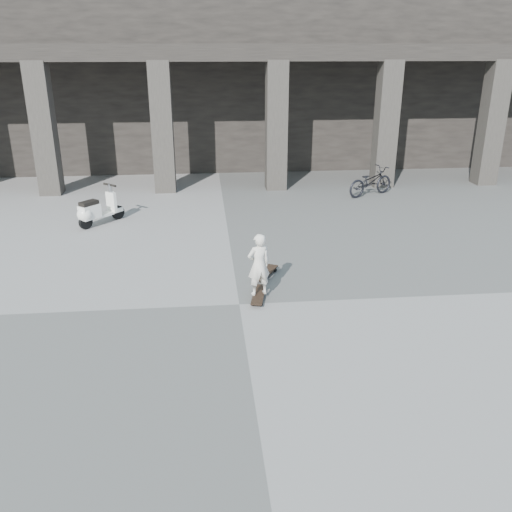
{
  "coord_description": "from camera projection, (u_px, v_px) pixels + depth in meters",
  "views": [
    {
      "loc": [
        -0.56,
        -8.81,
        4.35
      ],
      "look_at": [
        0.37,
        0.72,
        0.65
      ],
      "focal_mm": 38.0,
      "sensor_mm": 36.0,
      "label": 1
    }
  ],
  "objects": [
    {
      "name": "child",
      "position": [
        259.0,
        265.0,
        9.79
      ],
      "size": [
        0.49,
        0.39,
        1.17
      ],
      "primitive_type": "imported",
      "rotation": [
        0.0,
        0.0,
        3.43
      ],
      "color": "silver",
      "rests_on": "longboard"
    },
    {
      "name": "skateboard_spare",
      "position": [
        266.0,
        273.0,
        10.96
      ],
      "size": [
        0.6,
        0.87,
        0.1
      ],
      "rotation": [
        0.0,
        0.0,
        1.08
      ],
      "color": "black",
      "rests_on": "ground"
    },
    {
      "name": "bicycle",
      "position": [
        370.0,
        181.0,
        16.84
      ],
      "size": [
        1.78,
        1.3,
        0.89
      ],
      "primitive_type": "imported",
      "rotation": [
        0.0,
        0.0,
        2.04
      ],
      "color": "black",
      "rests_on": "ground"
    },
    {
      "name": "scooter",
      "position": [
        94.0,
        211.0,
        13.93
      ],
      "size": [
        1.06,
        1.17,
        1.01
      ],
      "rotation": [
        0.0,
        0.0,
        0.85
      ],
      "color": "black",
      "rests_on": "ground"
    },
    {
      "name": "longboard",
      "position": [
        259.0,
        295.0,
        10.01
      ],
      "size": [
        0.38,
        0.91,
        0.09
      ],
      "rotation": [
        0.0,
        0.0,
        1.37
      ],
      "color": "black",
      "rests_on": "ground"
    },
    {
      "name": "ground",
      "position": [
        239.0,
        304.0,
        9.8
      ],
      "size": [
        90.0,
        90.0,
        0.0
      ],
      "primitive_type": "plane",
      "color": "#535350",
      "rests_on": "ground"
    },
    {
      "name": "colonnade",
      "position": [
        214.0,
        83.0,
        21.49
      ],
      "size": [
        28.0,
        8.82,
        6.0
      ],
      "color": "black",
      "rests_on": "ground"
    }
  ]
}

